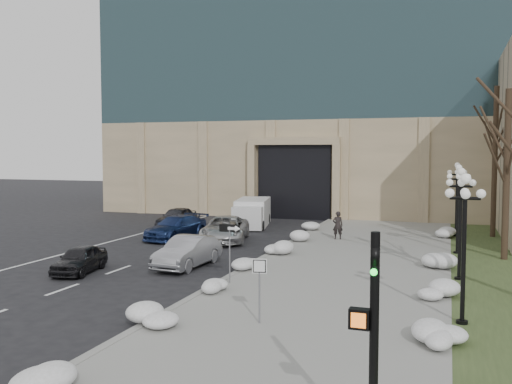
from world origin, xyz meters
TOP-DOWN VIEW (x-y plane):
  - ground at (0.00, 0.00)m, footprint 160.00×160.00m
  - sidewalk at (3.50, 14.00)m, footprint 9.00×40.00m
  - curb at (-1.00, 14.00)m, footprint 0.30×40.00m
  - grass_strip at (10.00, 14.00)m, footprint 4.00×40.00m
  - office_tower at (-2.01, 43.58)m, footprint 40.00×24.70m
  - car_a at (-7.81, 8.92)m, footprint 2.07×3.78m
  - car_b at (-3.74, 11.60)m, footprint 1.77×4.51m
  - car_c at (-8.23, 19.29)m, footprint 2.79×5.25m
  - car_d at (-4.96, 19.32)m, footprint 3.79×5.94m
  - car_e at (-10.74, 24.39)m, footprint 1.73×4.25m
  - pedestrian at (1.47, 21.68)m, footprint 0.72×0.58m
  - box_truck at (-5.75, 26.59)m, footprint 3.34×6.47m
  - one_way_sign at (-0.37, 8.76)m, footprint 0.92×0.25m
  - keep_sign at (2.35, 3.97)m, footprint 0.46×0.13m
  - traffic_signal at (6.63, -2.77)m, footprint 0.69×0.92m
  - snow_clump_a at (-0.35, -1.94)m, footprint 1.10×1.60m
  - snow_clump_b at (-0.69, 2.86)m, footprint 1.10×1.60m
  - snow_clump_c at (-0.32, 7.21)m, footprint 1.10×1.60m
  - snow_clump_d at (-0.50, 11.38)m, footprint 1.10×1.60m
  - snow_clump_e at (-0.59, 15.67)m, footprint 1.10×1.60m
  - snow_clump_f at (-0.47, 20.55)m, footprint 1.10×1.60m
  - snow_clump_g at (-0.77, 25.07)m, footprint 1.10×1.60m
  - snow_clump_h at (7.53, 3.53)m, footprint 1.10×1.60m
  - snow_clump_i at (7.48, 9.00)m, footprint 1.10×1.60m
  - snow_clump_j at (7.67, 15.01)m, footprint 1.10×1.60m
  - snow_clump_k at (7.53, 24.73)m, footprint 1.10×1.60m
  - lamppost_a at (8.30, 6.00)m, footprint 1.18×1.18m
  - lamppost_b at (8.30, 12.50)m, footprint 1.18×1.18m
  - lamppost_c at (8.30, 19.00)m, footprint 1.18×1.18m
  - lamppost_d at (8.30, 25.50)m, footprint 1.18×1.18m
  - tree_mid at (10.50, 18.00)m, footprint 3.20×3.20m
  - tree_far at (10.50, 26.00)m, footprint 3.20×3.20m

SIDE VIEW (x-z plane):
  - ground at x=0.00m, z-range 0.00..0.00m
  - grass_strip at x=10.00m, z-range 0.00..0.10m
  - sidewalk at x=3.50m, z-range 0.00..0.12m
  - curb at x=-1.00m, z-range 0.00..0.14m
  - snow_clump_a at x=-0.35m, z-range 0.12..0.48m
  - snow_clump_b at x=-0.69m, z-range 0.12..0.48m
  - snow_clump_c at x=-0.32m, z-range 0.12..0.48m
  - snow_clump_d at x=-0.50m, z-range 0.12..0.48m
  - snow_clump_e at x=-0.59m, z-range 0.12..0.48m
  - snow_clump_f at x=-0.47m, z-range 0.12..0.48m
  - snow_clump_g at x=-0.77m, z-range 0.12..0.48m
  - snow_clump_h at x=7.53m, z-range 0.12..0.48m
  - snow_clump_i at x=7.48m, z-range 0.12..0.48m
  - snow_clump_j at x=7.67m, z-range 0.12..0.48m
  - snow_clump_k at x=7.53m, z-range 0.12..0.48m
  - car_a at x=-7.81m, z-range 0.00..1.22m
  - car_e at x=-10.74m, z-range 0.00..1.44m
  - car_c at x=-8.23m, z-range 0.00..1.45m
  - car_b at x=-3.74m, z-range 0.00..1.46m
  - car_d at x=-4.96m, z-range 0.00..1.52m
  - box_truck at x=-5.75m, z-range -0.03..1.93m
  - pedestrian at x=1.47m, z-range 0.12..1.83m
  - keep_sign at x=2.35m, z-range 0.50..2.64m
  - traffic_signal at x=6.63m, z-range -0.01..4.05m
  - one_way_sign at x=-0.37m, z-range 0.81..3.30m
  - lamppost_a at x=8.30m, z-range 0.69..5.45m
  - lamppost_b at x=8.30m, z-range 0.69..5.45m
  - lamppost_c at x=8.30m, z-range 0.69..5.45m
  - lamppost_d at x=8.30m, z-range 0.69..5.45m
  - tree_mid at x=10.50m, z-range 1.25..9.75m
  - tree_far at x=10.50m, z-range 1.40..10.90m
  - office_tower at x=-2.01m, z-range 0.49..36.49m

